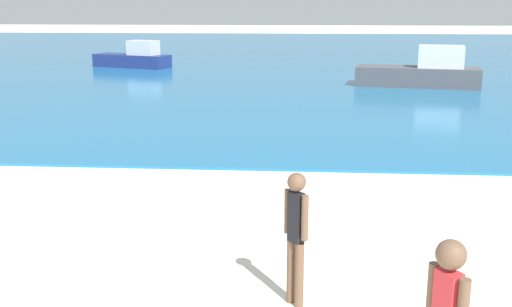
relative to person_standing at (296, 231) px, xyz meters
The scene contains 4 objects.
water 35.84m from the person_standing, 91.53° to the left, with size 160.00×60.00×0.06m, color #1E6B9E.
person_standing is the anchor object (origin of this frame).
boat_near 20.09m from the person_standing, 75.24° to the left, with size 5.27×2.54×1.72m.
boat_far 27.86m from the person_standing, 109.11° to the left, with size 4.52×2.77×1.47m.
Camera 1 is at (0.98, -1.81, 3.46)m, focal length 42.47 mm.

